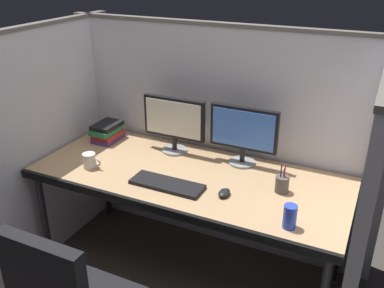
{
  "coord_description": "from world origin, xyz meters",
  "views": [
    {
      "loc": [
        0.99,
        -1.72,
        1.96
      ],
      "look_at": [
        0.0,
        0.35,
        0.92
      ],
      "focal_mm": 39.52,
      "sensor_mm": 36.0,
      "label": 1
    }
  ],
  "objects_px": {
    "computer_mouse": "(224,193)",
    "desk": "(188,182)",
    "book_stack": "(107,132)",
    "soda_can": "(290,217)",
    "monitor_left": "(174,121)",
    "monitor_right": "(243,132)",
    "keyboard_main": "(167,184)",
    "pen_cup": "(282,184)",
    "coffee_mug": "(90,161)"
  },
  "relations": [
    {
      "from": "monitor_left",
      "to": "desk",
      "type": "bearing_deg",
      "value": -49.46
    },
    {
      "from": "keyboard_main",
      "to": "soda_can",
      "type": "distance_m",
      "value": 0.73
    },
    {
      "from": "coffee_mug",
      "to": "soda_can",
      "type": "distance_m",
      "value": 1.27
    },
    {
      "from": "desk",
      "to": "coffee_mug",
      "type": "xyz_separation_m",
      "value": [
        -0.59,
        -0.17,
        0.1
      ]
    },
    {
      "from": "monitor_left",
      "to": "monitor_right",
      "type": "xyz_separation_m",
      "value": [
        0.47,
        0.02,
        0.0
      ]
    },
    {
      "from": "pen_cup",
      "to": "soda_can",
      "type": "xyz_separation_m",
      "value": [
        0.12,
        -0.31,
        0.01
      ]
    },
    {
      "from": "computer_mouse",
      "to": "keyboard_main",
      "type": "bearing_deg",
      "value": -172.49
    },
    {
      "from": "book_stack",
      "to": "soda_can",
      "type": "xyz_separation_m",
      "value": [
        1.42,
        -0.49,
        -0.0
      ]
    },
    {
      "from": "desk",
      "to": "coffee_mug",
      "type": "relative_size",
      "value": 15.08
    },
    {
      "from": "coffee_mug",
      "to": "soda_can",
      "type": "bearing_deg",
      "value": -4.02
    },
    {
      "from": "computer_mouse",
      "to": "coffee_mug",
      "type": "relative_size",
      "value": 0.76
    },
    {
      "from": "keyboard_main",
      "to": "soda_can",
      "type": "bearing_deg",
      "value": -7.43
    },
    {
      "from": "keyboard_main",
      "to": "coffee_mug",
      "type": "height_order",
      "value": "coffee_mug"
    },
    {
      "from": "keyboard_main",
      "to": "book_stack",
      "type": "distance_m",
      "value": 0.8
    },
    {
      "from": "monitor_right",
      "to": "coffee_mug",
      "type": "relative_size",
      "value": 3.41
    },
    {
      "from": "monitor_left",
      "to": "monitor_right",
      "type": "distance_m",
      "value": 0.47
    },
    {
      "from": "monitor_left",
      "to": "book_stack",
      "type": "relative_size",
      "value": 1.94
    },
    {
      "from": "computer_mouse",
      "to": "soda_can",
      "type": "bearing_deg",
      "value": -19.46
    },
    {
      "from": "coffee_mug",
      "to": "pen_cup",
      "type": "bearing_deg",
      "value": 11.14
    },
    {
      "from": "keyboard_main",
      "to": "pen_cup",
      "type": "height_order",
      "value": "pen_cup"
    },
    {
      "from": "coffee_mug",
      "to": "monitor_right",
      "type": "bearing_deg",
      "value": 29.1
    },
    {
      "from": "keyboard_main",
      "to": "coffee_mug",
      "type": "xyz_separation_m",
      "value": [
        -0.54,
        -0.01,
        0.04
      ]
    },
    {
      "from": "computer_mouse",
      "to": "coffee_mug",
      "type": "height_order",
      "value": "coffee_mug"
    },
    {
      "from": "keyboard_main",
      "to": "coffee_mug",
      "type": "bearing_deg",
      "value": -179.39
    },
    {
      "from": "coffee_mug",
      "to": "pen_cup",
      "type": "distance_m",
      "value": 1.17
    },
    {
      "from": "monitor_right",
      "to": "coffee_mug",
      "type": "height_order",
      "value": "monitor_right"
    },
    {
      "from": "monitor_right",
      "to": "computer_mouse",
      "type": "xyz_separation_m",
      "value": [
        0.04,
        -0.41,
        -0.2
      ]
    },
    {
      "from": "soda_can",
      "to": "computer_mouse",
      "type": "bearing_deg",
      "value": 160.54
    },
    {
      "from": "soda_can",
      "to": "keyboard_main",
      "type": "bearing_deg",
      "value": 172.57
    },
    {
      "from": "desk",
      "to": "monitor_left",
      "type": "relative_size",
      "value": 4.42
    },
    {
      "from": "monitor_left",
      "to": "pen_cup",
      "type": "xyz_separation_m",
      "value": [
        0.79,
        -0.21,
        -0.17
      ]
    },
    {
      "from": "monitor_left",
      "to": "keyboard_main",
      "type": "xyz_separation_m",
      "value": [
        0.18,
        -0.43,
        -0.2
      ]
    },
    {
      "from": "computer_mouse",
      "to": "desk",
      "type": "bearing_deg",
      "value": 156.64
    },
    {
      "from": "book_stack",
      "to": "soda_can",
      "type": "relative_size",
      "value": 1.82
    },
    {
      "from": "book_stack",
      "to": "soda_can",
      "type": "height_order",
      "value": "book_stack"
    },
    {
      "from": "coffee_mug",
      "to": "pen_cup",
      "type": "xyz_separation_m",
      "value": [
        1.15,
        0.23,
        0.0
      ]
    },
    {
      "from": "monitor_right",
      "to": "keyboard_main",
      "type": "distance_m",
      "value": 0.58
    },
    {
      "from": "monitor_right",
      "to": "book_stack",
      "type": "xyz_separation_m",
      "value": [
        -0.99,
        -0.06,
        -0.15
      ]
    },
    {
      "from": "computer_mouse",
      "to": "soda_can",
      "type": "xyz_separation_m",
      "value": [
        0.39,
        -0.14,
        0.04
      ]
    },
    {
      "from": "keyboard_main",
      "to": "soda_can",
      "type": "xyz_separation_m",
      "value": [
        0.73,
        -0.09,
        0.05
      ]
    },
    {
      "from": "monitor_left",
      "to": "computer_mouse",
      "type": "xyz_separation_m",
      "value": [
        0.51,
        -0.39,
        -0.2
      ]
    },
    {
      "from": "computer_mouse",
      "to": "book_stack",
      "type": "height_order",
      "value": "book_stack"
    },
    {
      "from": "pen_cup",
      "to": "monitor_right",
      "type": "bearing_deg",
      "value": 143.24
    },
    {
      "from": "monitor_right",
      "to": "computer_mouse",
      "type": "height_order",
      "value": "monitor_right"
    },
    {
      "from": "desk",
      "to": "coffee_mug",
      "type": "height_order",
      "value": "coffee_mug"
    },
    {
      "from": "desk",
      "to": "monitor_right",
      "type": "height_order",
      "value": "monitor_right"
    },
    {
      "from": "pen_cup",
      "to": "keyboard_main",
      "type": "bearing_deg",
      "value": -160.09
    },
    {
      "from": "pen_cup",
      "to": "soda_can",
      "type": "height_order",
      "value": "pen_cup"
    },
    {
      "from": "computer_mouse",
      "to": "book_stack",
      "type": "distance_m",
      "value": 1.09
    },
    {
      "from": "book_stack",
      "to": "soda_can",
      "type": "bearing_deg",
      "value": -18.94
    }
  ]
}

